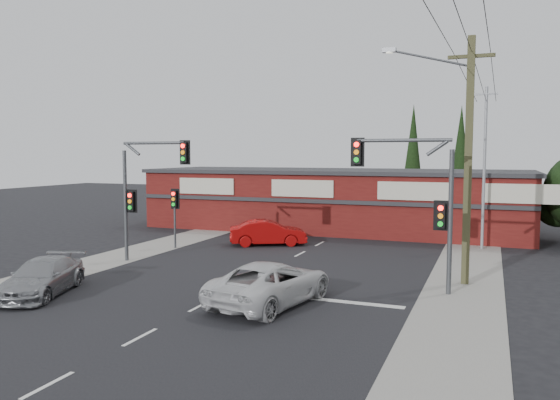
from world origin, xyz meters
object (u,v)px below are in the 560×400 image
(white_suv, at_px, (271,283))
(red_sedan, at_px, (268,233))
(shop_building, at_px, (334,199))
(silver_suv, at_px, (42,277))
(utility_pole, at_px, (465,152))

(white_suv, distance_m, red_sedan, 12.49)
(shop_building, bearing_deg, red_sedan, -101.76)
(white_suv, xyz_separation_m, shop_building, (-3.19, 19.63, 1.37))
(red_sedan, bearing_deg, silver_suv, 137.80)
(silver_suv, distance_m, utility_pole, 17.26)
(silver_suv, height_order, shop_building, shop_building)
(silver_suv, height_order, red_sedan, red_sedan)
(shop_building, bearing_deg, white_suv, -80.76)
(utility_pole, bearing_deg, silver_suv, -152.67)
(white_suv, height_order, shop_building, shop_building)
(silver_suv, xyz_separation_m, red_sedan, (3.69, 13.48, 0.06))
(silver_suv, xyz_separation_m, utility_pole, (14.74, 7.62, 4.72))
(silver_suv, bearing_deg, shop_building, 57.57)
(white_suv, bearing_deg, shop_building, -69.97)
(white_suv, relative_size, shop_building, 0.20)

